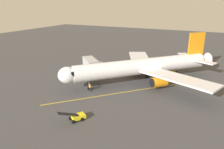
# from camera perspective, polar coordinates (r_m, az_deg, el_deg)

# --- Properties ---
(ground_plane) EXTENTS (220.00, 220.00, 0.00)m
(ground_plane) POSITION_cam_1_polar(r_m,az_deg,el_deg) (53.00, 7.95, -2.00)
(ground_plane) COLOR #424244
(apron_lead_in_line) EXTENTS (27.36, 29.51, 0.01)m
(apron_lead_in_line) POSITION_cam_1_polar(r_m,az_deg,el_deg) (47.55, 5.82, -4.41)
(apron_lead_in_line) COLOR yellow
(apron_lead_in_line) RESTS_ON ground
(airplane) EXTENTS (32.73, 33.39, 11.50)m
(airplane) POSITION_cam_1_polar(r_m,az_deg,el_deg) (51.66, 8.63, 2.11)
(airplane) COLOR white
(airplane) RESTS_ON ground
(jet_bridge) EXTENTS (9.72, 9.24, 5.40)m
(jet_bridge) POSITION_cam_1_polar(r_m,az_deg,el_deg) (52.34, -5.16, 2.19)
(jet_bridge) COLOR #B7B7BC
(jet_bridge) RESTS_ON ground
(ground_crew_marshaller) EXTENTS (0.45, 0.34, 1.71)m
(ground_crew_marshaller) POSITION_cam_1_polar(r_m,az_deg,el_deg) (47.01, -5.96, -3.53)
(ground_crew_marshaller) COLOR #23232D
(ground_crew_marshaller) RESTS_ON ground
(belt_loader_near_nose) EXTENTS (3.43, 4.52, 2.32)m
(belt_loader_near_nose) POSITION_cam_1_polar(r_m,az_deg,el_deg) (36.33, -9.54, -11.15)
(belt_loader_near_nose) COLOR yellow
(belt_loader_near_nose) RESTS_ON ground
(tug_portside) EXTENTS (2.66, 2.71, 1.50)m
(tug_portside) POSITION_cam_1_polar(r_m,az_deg,el_deg) (61.87, 16.09, 1.19)
(tug_portside) COLOR yellow
(tug_portside) RESTS_ON ground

